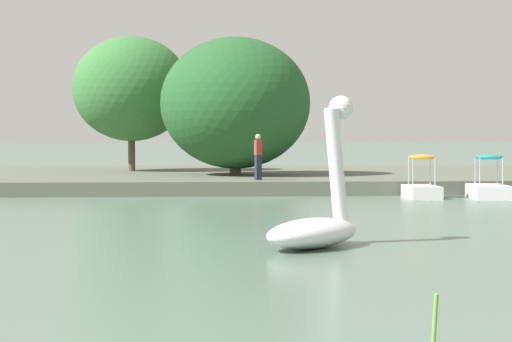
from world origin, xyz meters
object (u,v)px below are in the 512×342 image
Objects in this scene: tree_broadleaf_right at (131,89)px; person_on_path at (258,156)px; tree_willow_near_path at (235,103)px; pedal_boat_orange at (422,186)px; swan_boat at (317,217)px; pedal_boat_teal at (489,187)px.

tree_broadleaf_right is 10.71m from person_on_path.
person_on_path is (0.65, -4.42, -2.10)m from tree_willow_near_path.
pedal_boat_orange is 1.20× the size of person_on_path.
pedal_boat_orange is at bearing -25.75° from person_on_path.
swan_boat is 1.78× the size of person_on_path.
tree_willow_near_path is 1.36× the size of tree_broadleaf_right.
tree_willow_near_path reaches higher than pedal_boat_teal.
pedal_boat_orange is 0.23× the size of tree_willow_near_path.
person_on_path is (-5.54, 2.67, 1.00)m from pedal_boat_orange.
person_on_path reaches higher than pedal_boat_orange.
pedal_boat_teal is 11.67m from tree_willow_near_path.
pedal_boat_teal is 18.06m from tree_broadleaf_right.
tree_broadleaf_right is (-5.20, 25.99, 3.69)m from swan_boat.
pedal_boat_orange is (5.54, 14.41, -0.19)m from swan_boat.
pedal_boat_teal is (2.29, -0.30, -0.01)m from pedal_boat_orange.
swan_boat is 15.44m from pedal_boat_orange.
tree_broadleaf_right is at bearing 135.49° from tree_willow_near_path.
tree_willow_near_path is at bearing 91.71° from swan_boat.
tree_broadleaf_right is (-13.04, 11.88, 3.89)m from pedal_boat_teal.
pedal_boat_orange is 9.91m from tree_willow_near_path.
pedal_boat_orange is at bearing 172.55° from pedal_boat_teal.
tree_broadleaf_right is at bearing 120.30° from person_on_path.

